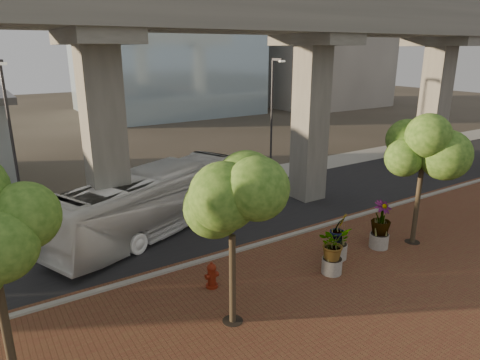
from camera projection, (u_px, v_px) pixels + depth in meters
ground at (243, 230)px, 21.77m from camera, size 160.00×160.00×0.00m
brick_plaza at (365, 305)px, 15.33m from camera, size 70.00×13.00×0.06m
asphalt_road at (223, 217)px, 23.37m from camera, size 90.00×8.00×0.04m
curb_strip at (266, 243)px, 20.14m from camera, size 70.00×0.25×0.16m
far_sidewalk at (180, 190)px, 27.79m from camera, size 90.00×3.00×0.06m
transit_viaduct at (221, 81)px, 21.23m from camera, size 72.00×5.60×12.40m
midrise_block at (321, 27)px, 66.80m from camera, size 18.00×16.00×24.00m
transit_bus at (153, 202)px, 21.07m from camera, size 11.56×6.95×3.18m
parked_car at (421, 148)px, 35.89m from camera, size 5.01×1.88×1.63m
fire_hydrant at (212, 275)px, 16.30m from camera, size 0.52×0.47×1.04m
planter_front at (333, 245)px, 17.12m from camera, size 1.84×1.84×2.02m
planter_right at (381, 220)px, 19.33m from camera, size 2.10×2.10×2.24m
planter_left at (338, 231)px, 18.36m from camera, size 1.90×1.90×2.09m
street_tree_near_west at (232, 204)px, 13.16m from camera, size 3.68×3.68×5.90m
street_tree_near_east at (425, 147)px, 18.91m from camera, size 3.38×3.38×6.17m
streetlamp_west at (11, 133)px, 20.98m from camera, size 0.41×1.21×8.33m
streetlamp_east at (273, 109)px, 30.07m from camera, size 0.40×1.18×8.17m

